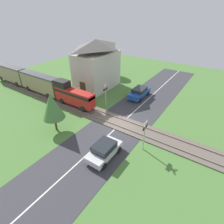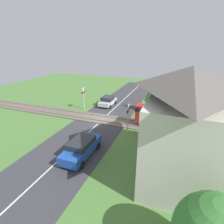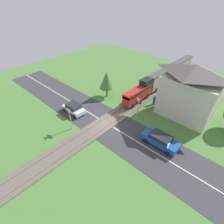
% 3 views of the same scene
% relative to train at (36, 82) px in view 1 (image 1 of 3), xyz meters
% --- Properties ---
extents(ground_plane, '(60.00, 60.00, 0.00)m').
position_rel_train_xyz_m(ground_plane, '(0.00, -15.66, -1.89)').
color(ground_plane, '#4C7A38').
extents(road_surface, '(48.00, 6.40, 0.02)m').
position_rel_train_xyz_m(road_surface, '(0.00, -15.66, -1.88)').
color(road_surface, '#38383D').
rests_on(road_surface, ground_plane).
extents(track_bed, '(2.80, 48.00, 0.24)m').
position_rel_train_xyz_m(track_bed, '(0.00, -15.66, -1.82)').
color(track_bed, '#665B51').
rests_on(track_bed, ground_plane).
extents(train, '(1.58, 22.40, 3.18)m').
position_rel_train_xyz_m(train, '(0.00, 0.00, 0.00)').
color(train, red).
rests_on(train, track_bed).
extents(car_near_crossing, '(3.69, 1.90, 1.45)m').
position_rel_train_xyz_m(car_near_crossing, '(-5.32, -17.10, -1.13)').
color(car_near_crossing, silver).
rests_on(car_near_crossing, ground_plane).
extents(car_far_side, '(4.47, 1.90, 1.51)m').
position_rel_train_xyz_m(car_far_side, '(7.67, -14.22, -1.09)').
color(car_far_side, '#1E4CA8').
rests_on(car_far_side, ground_plane).
extents(crossing_signal_west_approach, '(0.90, 0.18, 3.28)m').
position_rel_train_xyz_m(crossing_signal_west_approach, '(-2.47, -19.65, 0.21)').
color(crossing_signal_west_approach, '#B7B7B7').
rests_on(crossing_signal_west_approach, ground_plane).
extents(crossing_signal_east_approach, '(0.90, 0.18, 3.28)m').
position_rel_train_xyz_m(crossing_signal_east_approach, '(2.47, -11.68, 0.21)').
color(crossing_signal_east_approach, '#B7B7B7').
rests_on(crossing_signal_east_approach, ground_plane).
extents(station_building, '(7.84, 4.97, 7.75)m').
position_rel_train_xyz_m(station_building, '(7.13, -6.58, 1.88)').
color(station_building, beige).
rests_on(station_building, ground_plane).
extents(pedestrian_by_station, '(0.42, 0.42, 1.71)m').
position_rel_train_xyz_m(pedestrian_by_station, '(2.34, -6.90, -1.11)').
color(pedestrian_by_station, '#2D4C8E').
rests_on(pedestrian_by_station, ground_plane).
extents(tree_by_station, '(3.17, 3.17, 3.93)m').
position_rel_train_xyz_m(tree_by_station, '(13.26, -5.31, 0.46)').
color(tree_by_station, brown).
rests_on(tree_by_station, ground_plane).
extents(tree_roadside_hedge, '(2.37, 2.37, 4.47)m').
position_rel_train_xyz_m(tree_roadside_hedge, '(-5.03, -10.25, 1.15)').
color(tree_roadside_hedge, brown).
rests_on(tree_roadside_hedge, ground_plane).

